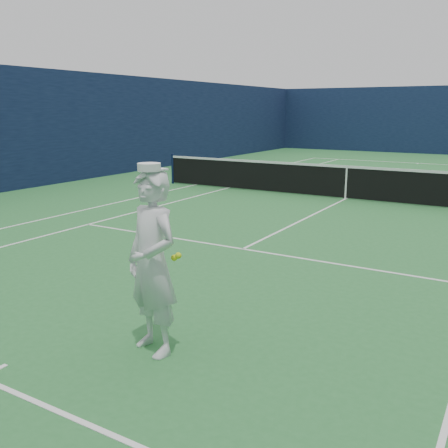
{
  "coord_description": "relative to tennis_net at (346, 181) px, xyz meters",
  "views": [
    {
      "loc": [
        4.41,
        -14.51,
        2.62
      ],
      "look_at": [
        1.14,
        -9.02,
        1.15
      ],
      "focal_mm": 40.0,
      "sensor_mm": 36.0,
      "label": 1
    }
  ],
  "objects": [
    {
      "name": "tennis_player",
      "position": [
        1.14,
        -10.52,
        0.46
      ],
      "size": [
        0.85,
        0.7,
        2.08
      ],
      "rotation": [
        0.0,
        0.0,
        -0.3
      ],
      "color": "white",
      "rests_on": "ground"
    },
    {
      "name": "windscreen_fence",
      "position": [
        0.0,
        0.0,
        1.45
      ],
      "size": [
        20.12,
        36.12,
        4.0
      ],
      "color": "#101C3B",
      "rests_on": "ground"
    },
    {
      "name": "court_markings",
      "position": [
        0.0,
        0.0,
        -0.55
      ],
      "size": [
        11.03,
        23.83,
        0.01
      ],
      "color": "white",
      "rests_on": "ground"
    },
    {
      "name": "ground",
      "position": [
        0.0,
        0.0,
        -0.55
      ],
      "size": [
        80.0,
        80.0,
        0.0
      ],
      "primitive_type": "plane",
      "color": "#2B7235",
      "rests_on": "ground"
    },
    {
      "name": "tennis_net",
      "position": [
        0.0,
        0.0,
        0.0
      ],
      "size": [
        12.88,
        0.09,
        1.07
      ],
      "color": "#141E4C",
      "rests_on": "ground"
    }
  ]
}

